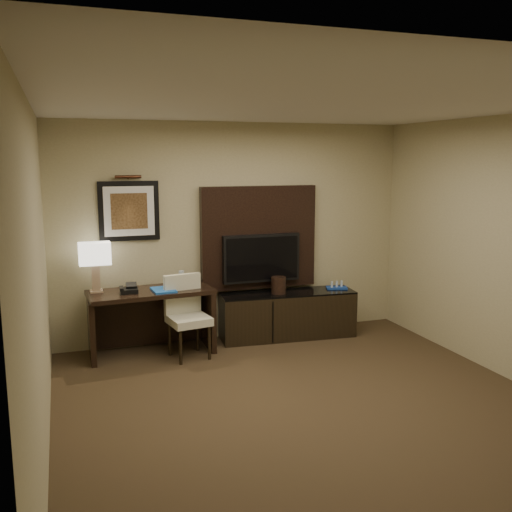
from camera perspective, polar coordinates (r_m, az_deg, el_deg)
name	(u,v)px	position (r m, az deg, el deg)	size (l,w,h in m)	color
floor	(317,417)	(5.29, 6.16, -15.68)	(4.50, 5.00, 0.01)	#362818
ceiling	(324,104)	(4.80, 6.77, 14.90)	(4.50, 5.00, 0.01)	silver
wall_back	(235,232)	(7.18, -2.15, 2.46)	(4.50, 0.01, 2.70)	tan
wall_left	(37,287)	(4.41, -21.01, -2.87)	(0.01, 5.00, 2.70)	tan
desk	(152,322)	(6.80, -10.39, -6.49)	(1.42, 0.61, 0.76)	black
credenza	(287,315)	(7.31, 3.16, -5.87)	(1.71, 0.47, 0.59)	black
tv_wall_panel	(259,237)	(7.22, 0.27, 1.87)	(1.50, 0.12, 1.30)	black
tv	(261,258)	(7.17, 0.54, -0.21)	(1.00, 0.08, 0.60)	black
artwork	(129,211)	(6.86, -12.58, 4.41)	(0.70, 0.04, 0.70)	black
picture_light	(128,177)	(6.80, -12.67, 7.74)	(0.04, 0.04, 0.30)	#412315
desk_chair	(189,319)	(6.57, -6.73, -6.31)	(0.43, 0.50, 0.90)	beige
table_lamp	(95,270)	(6.70, -15.76, -1.33)	(0.32, 0.18, 0.52)	tan
desk_phone	(129,289)	(6.60, -12.58, -3.21)	(0.20, 0.18, 0.10)	black
blue_folder	(163,290)	(6.64, -9.24, -3.37)	(0.25, 0.33, 0.02)	#1A56AE
book	(165,281)	(6.65, -9.05, -2.45)	(0.16, 0.02, 0.22)	tan
water_bottle	(182,279)	(6.81, -7.46, -2.26)	(0.06, 0.06, 0.19)	#B3BECB
ice_bucket	(279,285)	(7.14, 2.27, -2.93)	(0.19, 0.19, 0.21)	black
minibar_tray	(337,285)	(7.49, 8.08, -2.88)	(0.26, 0.16, 0.10)	#173C95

